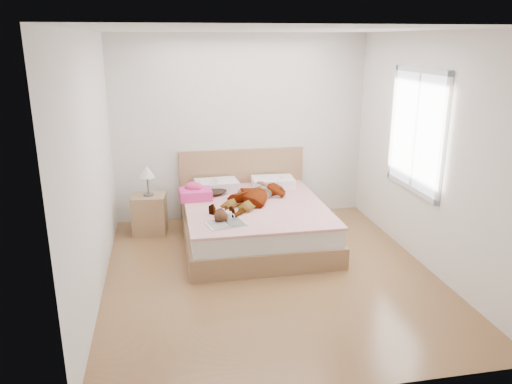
# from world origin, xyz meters

# --- Properties ---
(ground) EXTENTS (4.00, 4.00, 0.00)m
(ground) POSITION_xyz_m (0.00, 0.00, 0.00)
(ground) COLOR #562F1B
(ground) RESTS_ON ground
(woman) EXTENTS (1.51, 1.57, 0.22)m
(woman) POSITION_xyz_m (0.06, 1.12, 0.62)
(woman) COLOR white
(woman) RESTS_ON bed
(hair) EXTENTS (0.61, 0.67, 0.08)m
(hair) POSITION_xyz_m (-0.51, 1.57, 0.55)
(hair) COLOR black
(hair) RESTS_ON bed
(phone) EXTENTS (0.10, 0.09, 0.05)m
(phone) POSITION_xyz_m (-0.44, 1.52, 0.69)
(phone) COLOR silver
(phone) RESTS_ON bed
(room_shell) EXTENTS (4.00, 4.00, 4.00)m
(room_shell) POSITION_xyz_m (1.77, 0.30, 1.50)
(room_shell) COLOR white
(room_shell) RESTS_ON ground
(bed) EXTENTS (1.80, 2.08, 1.00)m
(bed) POSITION_xyz_m (0.00, 1.04, 0.28)
(bed) COLOR brown
(bed) RESTS_ON ground
(towel) EXTENTS (0.42, 0.36, 0.21)m
(towel) POSITION_xyz_m (-0.72, 1.31, 0.60)
(towel) COLOR #EA3F8A
(towel) RESTS_ON bed
(magazine) EXTENTS (0.49, 0.38, 0.03)m
(magazine) POSITION_xyz_m (-0.45, 0.29, 0.52)
(magazine) COLOR white
(magazine) RESTS_ON bed
(coffee_mug) EXTENTS (0.13, 0.11, 0.10)m
(coffee_mug) POSITION_xyz_m (-0.40, 0.43, 0.56)
(coffee_mug) COLOR white
(coffee_mug) RESTS_ON bed
(plush_toy) EXTENTS (0.17, 0.25, 0.13)m
(plush_toy) POSITION_xyz_m (-0.49, 0.41, 0.58)
(plush_toy) COLOR #331F0E
(plush_toy) RESTS_ON bed
(nightstand) EXTENTS (0.47, 0.43, 0.93)m
(nightstand) POSITION_xyz_m (-1.33, 1.52, 0.31)
(nightstand) COLOR #8F5F42
(nightstand) RESTS_ON ground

